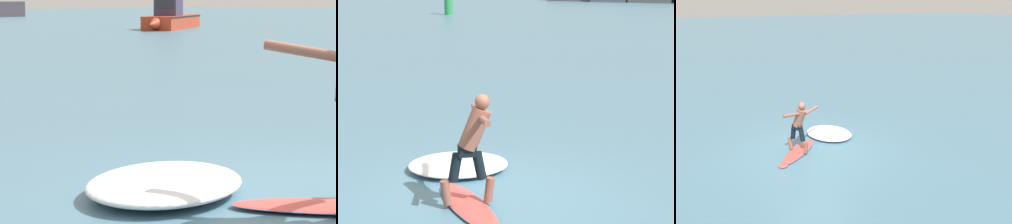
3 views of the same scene
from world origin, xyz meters
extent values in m
plane|color=slate|center=(0.00, 0.00, 0.00)|extent=(200.00, 200.00, 0.00)
cone|color=black|center=(-0.73, 0.16, -0.06)|extent=(0.07, 0.07, 0.14)
cone|color=black|center=(-0.74, -0.04, -0.06)|extent=(0.07, 0.07, 0.14)
cone|color=black|center=(-0.54, 0.16, -0.06)|extent=(0.07, 0.07, 0.14)
cylinder|color=brown|center=(-0.23, 0.09, 1.32)|extent=(0.40, 0.60, 0.20)
cube|color=#BF3C21|center=(24.36, 30.02, 0.37)|extent=(6.63, 5.28, 0.75)
cone|color=#BF3C21|center=(21.12, 27.80, 0.37)|extent=(1.42, 1.30, 0.75)
cube|color=black|center=(24.36, 30.02, 0.69)|extent=(6.61, 5.28, 0.08)
cube|color=#3A3350|center=(23.69, 29.56, 1.28)|extent=(2.08, 1.98, 1.07)
cube|color=#232D38|center=(23.00, 29.09, 1.41)|extent=(0.60, 0.85, 0.54)
cube|color=black|center=(27.30, 32.03, 0.41)|extent=(0.43, 0.46, 0.52)
ellipsoid|color=white|center=(-0.98, 1.01, 0.11)|extent=(2.17, 1.99, 0.21)
camera|label=1|loc=(-5.54, -4.34, 1.78)|focal=85.00mm
camera|label=2|loc=(3.05, -7.47, 3.38)|focal=60.00mm
camera|label=3|loc=(8.99, -3.23, 4.57)|focal=35.00mm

